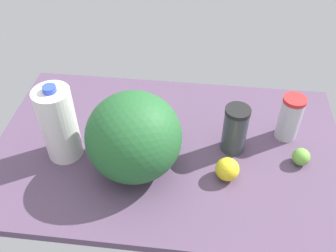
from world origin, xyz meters
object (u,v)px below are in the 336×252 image
object	(u,v)px
watermelon	(134,137)
lemon_by_jug	(227,169)
shaker_bottle	(235,129)
lime_beside_bowl	(301,157)
milk_jug	(59,124)
tumbler_cup	(290,118)

from	to	relation	value
watermelon	lemon_by_jug	xyz separation A→B (cm)	(-29.26, 0.88, -10.06)
shaker_bottle	lime_beside_bowl	xyz separation A→B (cm)	(-22.06, 4.25, -5.88)
shaker_bottle	lime_beside_bowl	size ratio (longest dim) A/B	3.02
milk_jug	watermelon	xyz separation A→B (cm)	(-24.79, 3.60, 0.64)
lime_beside_bowl	milk_jug	bearing A→B (deg)	3.26
shaker_bottle	watermelon	bearing A→B (deg)	21.50
shaker_bottle	lemon_by_jug	size ratio (longest dim) A/B	2.31
watermelon	shaker_bottle	world-z (taller)	watermelon
lime_beside_bowl	tumbler_cup	bearing A→B (deg)	-75.36
tumbler_cup	milk_jug	world-z (taller)	milk_jug
shaker_bottle	tumbler_cup	bearing A→B (deg)	-155.85
watermelon	lime_beside_bowl	distance (cm)	54.99
milk_jug	shaker_bottle	world-z (taller)	milk_jug
lime_beside_bowl	lemon_by_jug	size ratio (longest dim) A/B	0.77
watermelon	lime_beside_bowl	size ratio (longest dim) A/B	5.09
milk_jug	lime_beside_bowl	distance (cm)	78.88
lime_beside_bowl	watermelon	bearing A→B (deg)	8.59
milk_jug	lemon_by_jug	world-z (taller)	milk_jug
lemon_by_jug	shaker_bottle	bearing A→B (deg)	-98.48
shaker_bottle	lime_beside_bowl	world-z (taller)	shaker_bottle
lemon_by_jug	milk_jug	bearing A→B (deg)	-4.75
tumbler_cup	lemon_by_jug	distance (cm)	30.30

